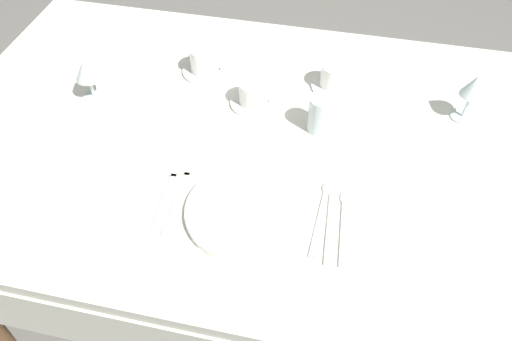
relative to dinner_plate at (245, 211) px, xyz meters
The scene contains 17 objects.
ground_plane 0.79m from the dinner_plate, 91.22° to the left, with size 6.00×6.00×0.00m, color slate.
dining_table 0.28m from the dinner_plate, 91.22° to the left, with size 1.80×1.11×0.74m.
dinner_plate is the anchor object (origin of this frame).
fork_outer 0.17m from the dinner_plate, behind, with size 0.02×0.22×0.00m.
fork_inner 0.20m from the dinner_plate, behind, with size 0.03×0.21×0.00m.
spoon_soup 0.18m from the dinner_plate, 16.73° to the left, with size 0.03×0.22×0.01m.
spoon_dessert 0.20m from the dinner_plate, 12.81° to the left, with size 0.03×0.23×0.01m.
spoon_tea 0.23m from the dinner_plate, ahead, with size 0.03×0.21×0.01m.
saucer_left 0.56m from the dinner_plate, 115.82° to the left, with size 0.14×0.14×0.01m, color white.
coffee_cup_left 0.56m from the dinner_plate, 115.65° to the left, with size 0.11×0.09×0.07m.
saucer_right 0.39m from the dinner_plate, 99.70° to the left, with size 0.13×0.13×0.01m, color white.
coffee_cup_right 0.39m from the dinner_plate, 99.46° to the left, with size 0.11×0.08×0.07m.
saucer_far 0.53m from the dinner_plate, 74.04° to the left, with size 0.13×0.13×0.01m, color white.
coffee_cup_far 0.53m from the dinner_plate, 73.86° to the left, with size 0.10×0.08×0.07m.
wine_glass_centre 0.62m from the dinner_plate, 148.68° to the left, with size 0.07×0.07×0.13m.
wine_glass_left 0.69m from the dinner_plate, 41.62° to the left, with size 0.07×0.07×0.14m.
drink_tumbler 0.35m from the dinner_plate, 68.11° to the left, with size 0.07×0.07×0.10m.
Camera 1 is at (0.18, -0.94, 1.66)m, focal length 34.78 mm.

